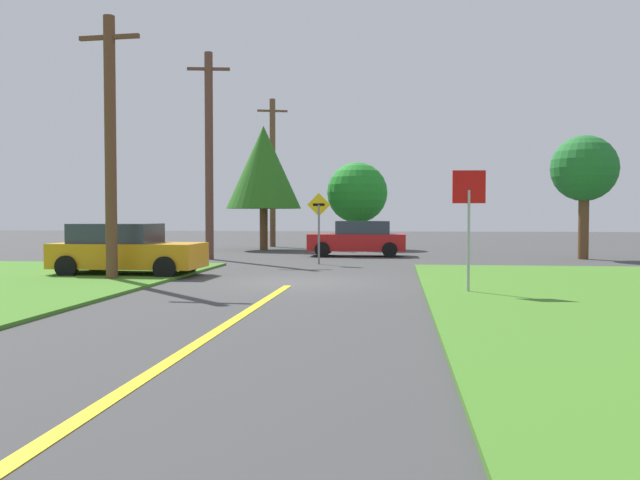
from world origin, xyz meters
TOP-DOWN VIEW (x-y plane):
  - ground_plane at (0.00, 0.00)m, footprint 120.00×120.00m
  - lane_stripe_center at (0.00, -8.00)m, footprint 0.20×14.00m
  - stop_sign at (4.55, -2.39)m, footprint 0.77×0.11m
  - parked_car_near_building at (-5.48, 1.33)m, footprint 4.53×2.23m
  - car_approaching_junction at (1.10, 12.09)m, footprint 4.48×2.02m
  - utility_pole_near at (-5.21, -0.29)m, footprint 1.80×0.32m
  - utility_pole_mid at (-5.09, 9.20)m, footprint 1.80×0.41m
  - utility_pole_far at (-4.54, 20.69)m, footprint 1.77×0.58m
  - direction_sign at (-0.11, 6.87)m, footprint 0.91×0.08m
  - oak_tree_left at (0.64, 18.83)m, footprint 3.39×3.39m
  - pine_tree_center at (10.82, 11.12)m, footprint 2.81×2.81m
  - oak_tree_right at (-4.34, 17.05)m, footprint 4.08×4.08m

SIDE VIEW (x-z plane):
  - ground_plane at x=0.00m, z-range 0.00..0.00m
  - lane_stripe_center at x=0.00m, z-range 0.00..0.01m
  - car_approaching_junction at x=1.10m, z-range -0.01..1.61m
  - parked_car_near_building at x=-5.48m, z-range 0.00..1.62m
  - direction_sign at x=-0.11m, z-range 0.33..3.07m
  - stop_sign at x=4.55m, z-range 0.61..3.54m
  - oak_tree_left at x=0.64m, z-range 0.71..5.57m
  - pine_tree_center at x=10.82m, z-range 1.18..6.48m
  - utility_pole_near at x=-5.21m, z-range 0.10..7.59m
  - oak_tree_right at x=-4.34m, z-range 1.11..7.85m
  - utility_pole_mid at x=-5.09m, z-range 0.09..8.87m
  - utility_pole_far at x=-4.54m, z-range 0.09..8.90m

